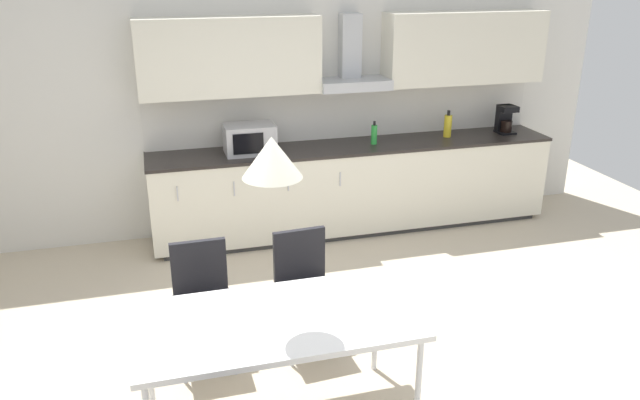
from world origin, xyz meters
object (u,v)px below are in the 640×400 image
Objects in this scene: coffee_maker at (505,119)px; pendant_lamp at (272,157)px; bottle_green at (374,134)px; dining_table at (277,324)px; chair_far_left at (202,292)px; microwave at (250,139)px; bottle_yellow at (448,126)px; chair_far_right at (304,278)px.

pendant_lamp is at bearing -138.24° from coffee_maker.
bottle_green is 3.20m from pendant_lamp.
coffee_maker is at bearing 41.76° from dining_table.
bottle_green reaches higher than chair_far_left.
microwave is 2.05× the size of bottle_green.
bottle_green is (1.26, -0.02, -0.04)m from microwave.
pendant_lamp reaches higher than dining_table.
pendant_lamp reaches higher than coffee_maker.
coffee_maker is at bearing -0.75° from bottle_yellow.
pendant_lamp is (-3.08, -2.75, 0.63)m from coffee_maker.
bottle_green is 0.15× the size of dining_table.
dining_table is 5.02× the size of pendant_lamp.
pendant_lamp is (-0.31, -2.73, 0.64)m from microwave.
bottle_yellow is 0.88× the size of pendant_lamp.
bottle_green is 3.15m from dining_table.
microwave is 2.82m from pendant_lamp.
microwave reaches higher than dining_table.
bottle_green is 0.73× the size of pendant_lamp.
bottle_yellow reaches higher than bottle_green.
coffee_maker is 4.18m from pendant_lamp.
bottle_yellow is 3.44m from chair_far_left.
microwave is 1.60× the size of coffee_maker.
dining_table is at bearing -96.45° from microwave.
bottle_green is at bearing 59.85° from pendant_lamp.
chair_far_left reaches higher than dining_table.
bottle_green is 2.32m from chair_far_right.
bottle_yellow is 3.68m from dining_table.
coffee_maker is at bearing 1.79° from bottle_green.
bottle_yellow is 0.32× the size of chair_far_right.
dining_table is 1.85× the size of chair_far_left.
pendant_lamp reaches higher than microwave.
chair_far_right is at bearing -88.58° from microwave.
bottle_yellow reaches higher than dining_table.
bottle_yellow is at bearing 48.85° from pendant_lamp.
pendant_lamp is (-2.41, -2.76, 0.66)m from bottle_yellow.
microwave is 0.55× the size of chair_far_right.
chair_far_left is 2.72× the size of pendant_lamp.
pendant_lamp is (-0.36, -0.79, 1.16)m from chair_far_right.
chair_far_left is (-2.78, -1.97, -0.50)m from bottle_yellow.
dining_table is 1.85× the size of chair_far_right.
coffee_maker is 3.40m from chair_far_right.
pendant_lamp is (0.00, -0.00, 1.00)m from dining_table.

